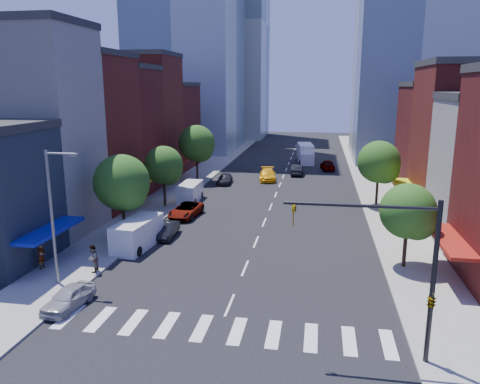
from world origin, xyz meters
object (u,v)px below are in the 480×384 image
at_px(cargo_van_near, 137,234).
at_px(pedestrian_near, 41,256).
at_px(box_truck, 305,154).
at_px(cargo_van_far, 190,192).
at_px(traffic_car_oncoming, 297,170).
at_px(traffic_car_far, 328,165).
at_px(pedestrian_far, 93,259).
at_px(parked_car_third, 186,210).
at_px(parked_car_rear, 225,179).
at_px(parked_car_front, 68,298).
at_px(taxi, 268,175).
at_px(parked_car_second, 167,230).

bearing_deg(cargo_van_near, pedestrian_near, -125.36).
xyz_separation_m(cargo_van_near, box_truck, (12.29, 46.22, 0.34)).
distance_m(cargo_van_far, pedestrian_near, 22.41).
bearing_deg(traffic_car_oncoming, traffic_car_far, -132.10).
height_order(traffic_car_far, pedestrian_near, pedestrian_near).
xyz_separation_m(cargo_van_near, pedestrian_near, (-4.98, -5.71, -0.07)).
relative_size(cargo_van_near, pedestrian_far, 2.91).
relative_size(parked_car_third, parked_car_rear, 1.16).
distance_m(cargo_van_far, traffic_car_oncoming, 21.84).
height_order(traffic_car_oncoming, pedestrian_near, pedestrian_near).
bearing_deg(pedestrian_near, parked_car_front, -135.80).
distance_m(traffic_car_oncoming, box_truck, 11.52).
bearing_deg(cargo_van_far, traffic_car_oncoming, 57.24).
xyz_separation_m(parked_car_third, pedestrian_far, (-2.40, -15.39, 0.42)).
bearing_deg(parked_car_rear, parked_car_front, -96.75).
xyz_separation_m(parked_car_rear, pedestrian_near, (-7.00, -32.31, 0.46)).
relative_size(parked_car_rear, pedestrian_near, 2.34).
xyz_separation_m(taxi, traffic_car_far, (8.47, 9.80, 0.01)).
relative_size(parked_car_front, taxi, 0.72).
distance_m(taxi, traffic_car_oncoming, 6.24).
distance_m(box_truck, pedestrian_near, 54.73).
relative_size(parked_car_second, traffic_car_oncoming, 0.85).
relative_size(parked_car_front, parked_car_second, 1.00).
bearing_deg(cargo_van_far, parked_car_third, -79.09).
bearing_deg(taxi, box_truck, 66.84).
xyz_separation_m(cargo_van_far, pedestrian_near, (-5.00, -21.85, 0.05)).
bearing_deg(traffic_car_far, parked_car_rear, 35.43).
bearing_deg(parked_car_second, parked_car_third, 88.52).
xyz_separation_m(parked_car_front, taxi, (7.51, 40.79, 0.12)).
xyz_separation_m(parked_car_third, box_truck, (10.88, 36.55, 0.80)).
bearing_deg(box_truck, pedestrian_far, -111.35).
bearing_deg(traffic_car_oncoming, box_truck, -93.67).
height_order(parked_car_rear, taxi, taxi).
height_order(parked_car_front, box_truck, box_truck).
bearing_deg(parked_car_second, box_truck, 73.18).
relative_size(parked_car_front, pedestrian_near, 2.07).
height_order(parked_car_second, traffic_car_oncoming, traffic_car_oncoming).
bearing_deg(traffic_car_far, cargo_van_far, 48.15).
height_order(parked_car_front, traffic_car_far, traffic_car_far).
relative_size(traffic_car_far, pedestrian_far, 2.38).
bearing_deg(taxi, parked_car_front, -107.30).
height_order(parked_car_second, taxi, taxi).
distance_m(parked_car_third, parked_car_rear, 16.94).
height_order(parked_car_second, cargo_van_far, cargo_van_far).
bearing_deg(cargo_van_near, parked_car_third, 87.44).
xyz_separation_m(parked_car_second, box_truck, (10.73, 43.10, 0.86)).
bearing_deg(pedestrian_near, parked_car_third, -22.37).
distance_m(cargo_van_near, pedestrian_near, 7.58).
height_order(cargo_van_far, pedestrian_far, pedestrian_far).
bearing_deg(pedestrian_far, box_truck, 159.52).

